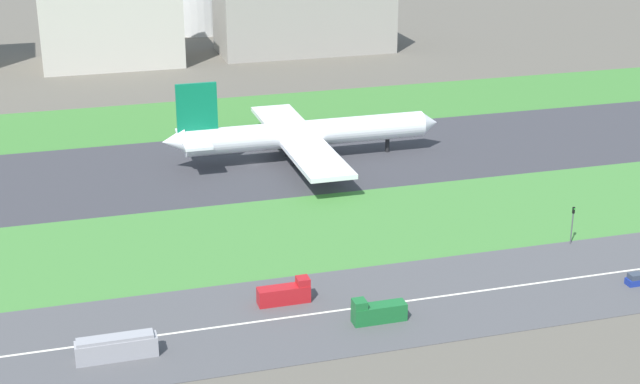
# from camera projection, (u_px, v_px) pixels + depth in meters

# --- Properties ---
(ground_plane) EXTENTS (800.00, 800.00, 0.00)m
(ground_plane) POSITION_uv_depth(u_px,v_px,m) (254.00, 164.00, 215.09)
(ground_plane) COLOR #5B564C
(runway) EXTENTS (280.00, 46.00, 0.10)m
(runway) POSITION_uv_depth(u_px,v_px,m) (254.00, 164.00, 215.08)
(runway) COLOR #38383D
(runway) RESTS_ON ground_plane
(grass_median_north) EXTENTS (280.00, 36.00, 0.10)m
(grass_median_north) POSITION_uv_depth(u_px,v_px,m) (221.00, 116.00, 251.91)
(grass_median_north) COLOR #3D7A33
(grass_median_north) RESTS_ON ground_plane
(grass_median_south) EXTENTS (280.00, 36.00, 0.10)m
(grass_median_south) POSITION_uv_depth(u_px,v_px,m) (301.00, 232.00, 178.24)
(grass_median_south) COLOR #427F38
(grass_median_south) RESTS_ON ground_plane
(highway) EXTENTS (280.00, 28.00, 0.10)m
(highway) POSITION_uv_depth(u_px,v_px,m) (354.00, 309.00, 149.50)
(highway) COLOR #4C4C4F
(highway) RESTS_ON ground_plane
(highway_centerline) EXTENTS (266.00, 0.50, 0.01)m
(highway_centerline) POSITION_uv_depth(u_px,v_px,m) (354.00, 308.00, 149.48)
(highway_centerline) COLOR silver
(highway_centerline) RESTS_ON highway
(airliner) EXTENTS (65.00, 56.00, 19.70)m
(airliner) POSITION_uv_depth(u_px,v_px,m) (300.00, 134.00, 215.74)
(airliner) COLOR white
(airliner) RESTS_ON runway
(car_4) EXTENTS (4.40, 1.80, 2.00)m
(car_4) POSITION_uv_depth(u_px,v_px,m) (638.00, 280.00, 157.25)
(car_4) COLOR navy
(car_4) RESTS_ON highway
(truck_1) EXTENTS (8.40, 2.50, 4.00)m
(truck_1) POSITION_uv_depth(u_px,v_px,m) (285.00, 294.00, 150.83)
(truck_1) COLOR #B2191E
(truck_1) RESTS_ON highway
(truck_2) EXTENTS (8.40, 2.50, 4.00)m
(truck_2) POSITION_uv_depth(u_px,v_px,m) (378.00, 312.00, 144.99)
(truck_2) COLOR #19662D
(truck_2) RESTS_ON highway
(bus_0) EXTENTS (11.60, 2.50, 3.50)m
(bus_0) POSITION_uv_depth(u_px,v_px,m) (116.00, 348.00, 134.65)
(bus_0) COLOR #99999E
(bus_0) RESTS_ON highway
(traffic_light) EXTENTS (0.36, 0.50, 7.20)m
(traffic_light) POSITION_uv_depth(u_px,v_px,m) (572.00, 222.00, 171.67)
(traffic_light) COLOR #4C4C51
(traffic_light) RESTS_ON highway
(hangar_building) EXTENTS (44.11, 30.46, 31.08)m
(hangar_building) POSITION_uv_depth(u_px,v_px,m) (109.00, 15.00, 306.18)
(hangar_building) COLOR beige
(hangar_building) RESTS_ON ground_plane
(office_tower) EXTENTS (58.91, 26.15, 26.98)m
(office_tower) POSITION_uv_depth(u_px,v_px,m) (304.00, 12.00, 324.00)
(office_tower) COLOR #9E998E
(office_tower) RESTS_ON ground_plane
(fuel_tank_west) EXTENTS (18.79, 18.79, 17.08)m
(fuel_tank_west) POSITION_uv_depth(u_px,v_px,m) (123.00, 12.00, 351.18)
(fuel_tank_west) COLOR silver
(fuel_tank_west) RESTS_ON ground_plane
(fuel_tank_centre) EXTENTS (25.13, 25.13, 14.19)m
(fuel_tank_centre) POSITION_uv_depth(u_px,v_px,m) (199.00, 12.00, 359.07)
(fuel_tank_centre) COLOR silver
(fuel_tank_centre) RESTS_ON ground_plane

